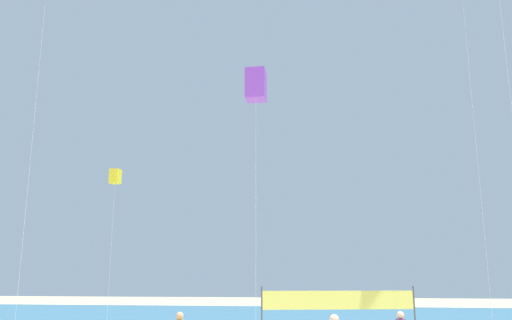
{
  "coord_description": "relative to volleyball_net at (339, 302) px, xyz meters",
  "views": [
    {
      "loc": [
        2.14,
        -14.42,
        2.88
      ],
      "look_at": [
        -1.07,
        9.52,
        8.22
      ],
      "focal_mm": 36.93,
      "sensor_mm": 36.0,
      "label": 1
    }
  ],
  "objects": [
    {
      "name": "ocean_band",
      "position": [
        -2.62,
        15.95,
        -1.63
      ],
      "size": [
        120.0,
        20.0,
        0.01
      ],
      "primitive_type": "cube",
      "color": "teal",
      "rests_on": "ground"
    },
    {
      "name": "volleyball_net",
      "position": [
        0.0,
        0.0,
        0.0
      ],
      "size": [
        7.55,
        1.7,
        2.4
      ],
      "color": "#4C4C51",
      "rests_on": "ground"
    },
    {
      "name": "kite_violet_box",
      "position": [
        -3.71,
        -3.15,
        10.36
      ],
      "size": [
        0.97,
        0.97,
        12.76
      ],
      "color": "silver",
      "rests_on": "ground"
    },
    {
      "name": "kite_yellow_box",
      "position": [
        -14.15,
        5.19,
        7.63
      ],
      "size": [
        0.68,
        0.68,
        9.76
      ],
      "color": "silver",
      "rests_on": "ground"
    }
  ]
}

